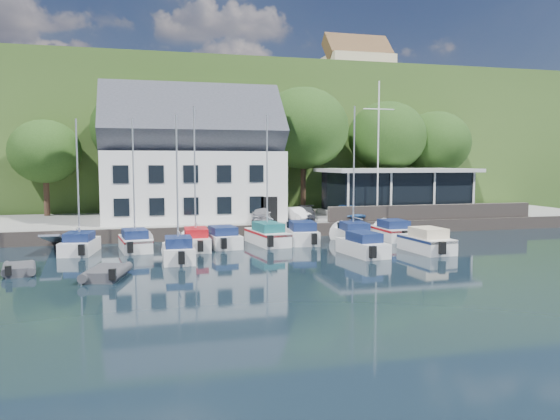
# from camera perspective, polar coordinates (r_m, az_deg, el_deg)

# --- Properties ---
(ground) EXTENTS (180.00, 180.00, 0.00)m
(ground) POSITION_cam_1_polar(r_m,az_deg,el_deg) (31.15, 6.91, -5.51)
(ground) COLOR black
(ground) RESTS_ON ground
(quay) EXTENTS (60.00, 13.00, 1.00)m
(quay) POSITION_cam_1_polar(r_m,az_deg,el_deg) (47.63, -0.77, -1.20)
(quay) COLOR gray
(quay) RESTS_ON ground
(quay_face) EXTENTS (60.00, 0.30, 1.00)m
(quay_face) POSITION_cam_1_polar(r_m,az_deg,el_deg) (41.39, 1.36, -2.15)
(quay_face) COLOR #5B5049
(quay_face) RESTS_ON ground
(hillside) EXTENTS (160.00, 75.00, 16.00)m
(hillside) POSITION_cam_1_polar(r_m,az_deg,el_deg) (91.22, -7.46, 6.46)
(hillside) COLOR #2D481B
(hillside) RESTS_ON ground
(field_patch) EXTENTS (50.00, 30.00, 0.30)m
(field_patch) POSITION_cam_1_polar(r_m,az_deg,el_deg) (100.90, -3.48, 10.99)
(field_patch) COLOR #505F2F
(field_patch) RESTS_ON hillside
(farmhouse) EXTENTS (10.40, 7.00, 8.20)m
(farmhouse) POSITION_cam_1_polar(r_m,az_deg,el_deg) (88.27, 8.10, 14.40)
(farmhouse) COLOR beige
(farmhouse) RESTS_ON hillside
(harbor_building) EXTENTS (14.40, 8.20, 8.70)m
(harbor_building) POSITION_cam_1_polar(r_m,az_deg,el_deg) (45.20, -9.16, 4.56)
(harbor_building) COLOR white
(harbor_building) RESTS_ON quay
(club_pavilion) EXTENTS (13.20, 7.20, 4.10)m
(club_pavilion) POSITION_cam_1_polar(r_m,az_deg,el_deg) (49.80, 12.04, 1.90)
(club_pavilion) COLOR black
(club_pavilion) RESTS_ON quay
(seawall) EXTENTS (18.00, 0.50, 1.20)m
(seawall) POSITION_cam_1_polar(r_m,az_deg,el_deg) (46.34, 15.65, -0.20)
(seawall) COLOR #5B5049
(seawall) RESTS_ON quay
(gangway) EXTENTS (1.20, 6.00, 1.40)m
(gangway) POSITION_cam_1_polar(r_m,az_deg,el_deg) (38.30, -22.29, -3.87)
(gangway) COLOR silver
(gangway) RESTS_ON ground
(car_silver) EXTENTS (2.35, 3.99, 1.27)m
(car_silver) POSITION_cam_1_polar(r_m,az_deg,el_deg) (42.43, -1.95, -0.43)
(car_silver) COLOR #B5B5BA
(car_silver) RESTS_ON quay
(car_white) EXTENTS (1.93, 3.48, 1.09)m
(car_white) POSITION_cam_1_polar(r_m,az_deg,el_deg) (43.41, 1.66, -0.43)
(car_white) COLOR silver
(car_white) RESTS_ON quay
(car_dgrey) EXTENTS (2.73, 4.19, 1.13)m
(car_dgrey) POSITION_cam_1_polar(r_m,az_deg,el_deg) (43.88, 2.68, -0.35)
(car_dgrey) COLOR #323338
(car_dgrey) RESTS_ON quay
(car_blue) EXTENTS (1.84, 3.86, 1.28)m
(car_blue) POSITION_cam_1_polar(r_m,az_deg,el_deg) (44.89, 7.21, -0.17)
(car_blue) COLOR #325D98
(car_blue) RESTS_ON quay
(flagpole) EXTENTS (2.68, 0.20, 11.15)m
(flagpole) POSITION_cam_1_polar(r_m,az_deg,el_deg) (45.05, 10.22, 6.10)
(flagpole) COLOR white
(flagpole) RESTS_ON quay
(tree_0) EXTENTS (6.10, 6.10, 8.34)m
(tree_0) POSITION_cam_1_polar(r_m,az_deg,el_deg) (51.53, -23.30, 4.06)
(tree_0) COLOR #17330F
(tree_0) RESTS_ON quay
(tree_1) EXTENTS (8.39, 8.39, 11.46)m
(tree_1) POSITION_cam_1_polar(r_m,az_deg,el_deg) (50.71, -14.49, 6.07)
(tree_1) COLOR #17330F
(tree_1) RESTS_ON quay
(tree_2) EXTENTS (8.22, 8.22, 11.23)m
(tree_2) POSITION_cam_1_polar(r_m,az_deg,el_deg) (51.84, -5.19, 6.05)
(tree_2) COLOR #17330F
(tree_2) RESTS_ON quay
(tree_3) EXTENTS (8.58, 8.58, 11.72)m
(tree_3) POSITION_cam_1_polar(r_m,az_deg,el_deg) (52.08, 2.45, 6.34)
(tree_3) COLOR #17330F
(tree_3) RESTS_ON quay
(tree_4) EXTENTS (7.87, 7.87, 10.75)m
(tree_4) POSITION_cam_1_polar(r_m,az_deg,el_deg) (56.30, 11.10, 5.66)
(tree_4) COLOR #17330F
(tree_4) RESTS_ON quay
(tree_5) EXTENTS (7.26, 7.26, 9.92)m
(tree_5) POSITION_cam_1_polar(r_m,az_deg,el_deg) (59.25, 15.88, 5.12)
(tree_5) COLOR #17330F
(tree_5) RESTS_ON quay
(boat_r1_0) EXTENTS (2.73, 5.48, 8.23)m
(boat_r1_0) POSITION_cam_1_polar(r_m,az_deg,el_deg) (36.00, -20.36, 2.23)
(boat_r1_0) COLOR silver
(boat_r1_0) RESTS_ON ground
(boat_r1_1) EXTENTS (2.59, 5.63, 8.54)m
(boat_r1_1) POSITION_cam_1_polar(r_m,az_deg,el_deg) (36.02, -15.04, 2.62)
(boat_r1_1) COLOR silver
(boat_r1_1) RESTS_ON ground
(boat_r1_2) EXTENTS (1.99, 5.85, 8.67)m
(boat_r1_2) POSITION_cam_1_polar(r_m,az_deg,el_deg) (35.77, -8.88, 2.82)
(boat_r1_2) COLOR silver
(boat_r1_2) RESTS_ON ground
(boat_r1_3) EXTENTS (2.60, 5.48, 1.41)m
(boat_r1_3) POSITION_cam_1_polar(r_m,az_deg,el_deg) (36.85, -6.01, -2.75)
(boat_r1_3) COLOR silver
(boat_r1_3) RESTS_ON ground
(boat_r1_4) EXTENTS (2.90, 6.74, 9.41)m
(boat_r1_4) POSITION_cam_1_polar(r_m,az_deg,el_deg) (37.46, -1.36, 3.54)
(boat_r1_4) COLOR silver
(boat_r1_4) RESTS_ON ground
(boat_r1_5) EXTENTS (2.69, 5.86, 1.55)m
(boat_r1_5) POSITION_cam_1_polar(r_m,az_deg,el_deg) (38.37, 2.26, -2.31)
(boat_r1_5) COLOR silver
(boat_r1_5) RESTS_ON ground
(boat_r1_6) EXTENTS (2.62, 6.00, 8.89)m
(boat_r1_6) POSITION_cam_1_polar(r_m,az_deg,el_deg) (38.66, 7.71, 3.16)
(boat_r1_6) COLOR silver
(boat_r1_6) RESTS_ON ground
(boat_r1_7) EXTENTS (2.27, 5.55, 1.47)m
(boat_r1_7) POSITION_cam_1_polar(r_m,az_deg,el_deg) (40.88, 11.62, -2.01)
(boat_r1_7) COLOR silver
(boat_r1_7) RESTS_ON ground
(boat_r2_1) EXTENTS (1.98, 5.07, 8.83)m
(boat_r2_1) POSITION_cam_1_polar(r_m,az_deg,el_deg) (31.46, -10.69, 2.64)
(boat_r2_1) COLOR silver
(boat_r2_1) RESTS_ON ground
(boat_r2_3) EXTENTS (2.56, 5.77, 1.44)m
(boat_r2_3) POSITION_cam_1_polar(r_m,az_deg,el_deg) (33.74, 8.62, -3.47)
(boat_r2_3) COLOR silver
(boat_r2_3) RESTS_ON ground
(boat_r2_4) EXTENTS (2.51, 5.82, 1.57)m
(boat_r2_4) POSITION_cam_1_polar(r_m,az_deg,el_deg) (35.77, 15.03, -3.00)
(boat_r2_4) COLOR silver
(boat_r2_4) RESTS_ON ground
(dinghy_0) EXTENTS (2.10, 2.99, 0.64)m
(dinghy_0) POSITION_cam_1_polar(r_m,az_deg,el_deg) (30.99, -25.62, -5.43)
(dinghy_0) COLOR #35363A
(dinghy_0) RESTS_ON ground
(dinghy_1) EXTENTS (2.55, 3.45, 0.72)m
(dinghy_1) POSITION_cam_1_polar(r_m,az_deg,el_deg) (28.18, -17.68, -6.10)
(dinghy_1) COLOR #35363A
(dinghy_1) RESTS_ON ground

